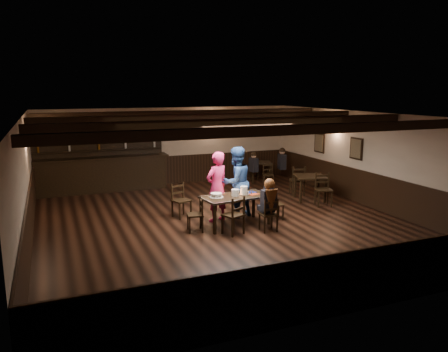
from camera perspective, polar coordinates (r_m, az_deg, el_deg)
name	(u,v)px	position (r m, az deg, el deg)	size (l,w,h in m)	color
ground	(222,222)	(11.18, -0.22, -6.04)	(10.00, 10.00, 0.00)	black
room_shell	(222,154)	(10.82, -0.25, 2.88)	(9.02, 10.02, 2.71)	beige
dining_table	(235,199)	(10.76, 1.50, -2.98)	(1.76, 1.04, 0.75)	black
chair_near_left	(236,213)	(10.10, 1.51, -4.80)	(0.54, 0.53, 0.91)	black
chair_near_right	(270,212)	(10.38, 5.99, -4.74)	(0.40, 0.38, 0.81)	black
chair_end_left	(198,212)	(10.39, -3.43, -4.69)	(0.42, 0.43, 0.81)	black
chair_end_right	(273,202)	(11.38, 6.44, -3.39)	(0.40, 0.42, 0.78)	black
chair_far_pushed	(180,197)	(11.57, -5.81, -2.78)	(0.53, 0.51, 0.90)	black
woman_pink	(217,187)	(11.05, -0.93, -1.42)	(0.65, 0.43, 1.79)	#D62A4C
man_blue	(236,182)	(11.43, 1.56, -0.81)	(0.91, 0.71, 1.87)	navy
seated_person	(269,197)	(10.33, 5.92, -2.70)	(0.35, 0.52, 0.85)	black
cake	(216,195)	(10.58, -1.01, -2.55)	(0.34, 0.34, 0.11)	white
plate_stack_a	(235,193)	(10.70, 1.47, -2.18)	(0.18, 0.18, 0.17)	white
plate_stack_b	(244,190)	(10.85, 2.62, -1.88)	(0.18, 0.18, 0.21)	white
tea_light	(235,194)	(10.85, 1.51, -2.33)	(0.05, 0.05, 0.06)	#A5A8AD
salt_shaker	(248,193)	(10.85, 3.16, -2.23)	(0.04, 0.04, 0.09)	silver
pepper_shaker	(251,193)	(10.89, 3.58, -2.20)	(0.03, 0.03, 0.08)	#A5A8AD
drink_glass	(244,191)	(10.99, 2.60, -2.00)	(0.07, 0.07, 0.11)	silver
menu_red	(254,194)	(10.92, 3.89, -2.37)	(0.26, 0.18, 0.00)	maroon
menu_blue	(249,192)	(11.10, 3.34, -2.14)	(0.33, 0.23, 0.00)	#0F184F
bar_counter	(101,169)	(14.93, -15.82, 0.83)	(4.42, 0.70, 2.20)	black
back_table_a	(310,179)	(13.46, 11.18, -0.38)	(1.12, 1.12, 0.75)	black
back_table_b	(261,165)	(15.74, 4.81, 1.44)	(0.94, 0.94, 0.75)	black
bg_patron_left	(254,162)	(15.34, 3.89, 1.84)	(0.25, 0.36, 0.70)	black
bg_patron_right	(282,159)	(15.94, 7.58, 2.28)	(0.31, 0.42, 0.78)	black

